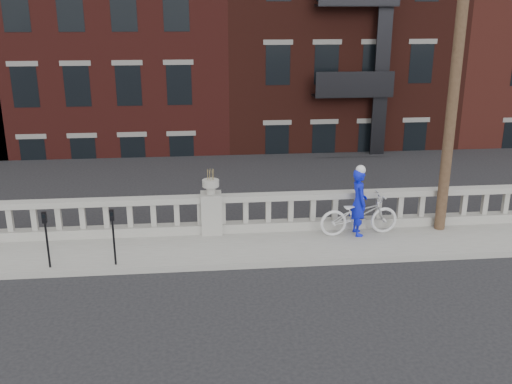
{
  "coord_description": "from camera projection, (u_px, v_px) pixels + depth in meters",
  "views": [
    {
      "loc": [
        -0.26,
        -10.35,
        5.88
      ],
      "look_at": [
        1.12,
        3.2,
        1.49
      ],
      "focal_mm": 40.0,
      "sensor_mm": 36.0,
      "label": 1
    }
  ],
  "objects": [
    {
      "name": "balustrade",
      "position": [
        211.0,
        215.0,
        15.17
      ],
      "size": [
        28.0,
        0.34,
        1.03
      ],
      "color": "gray",
      "rests_on": "sidewalk"
    },
    {
      "name": "bicycle",
      "position": [
        359.0,
        214.0,
        15.03
      ],
      "size": [
        2.15,
        0.88,
        1.11
      ],
      "primitive_type": "imported",
      "rotation": [
        0.0,
        0.0,
        1.64
      ],
      "color": "silver",
      "rests_on": "sidewalk"
    },
    {
      "name": "parking_meter_c",
      "position": [
        113.0,
        231.0,
        13.13
      ],
      "size": [
        0.1,
        0.09,
        1.36
      ],
      "color": "black",
      "rests_on": "sidewalk"
    },
    {
      "name": "sidewalk",
      "position": [
        213.0,
        249.0,
        14.44
      ],
      "size": [
        32.0,
        2.2,
        0.15
      ],
      "primitive_type": "cube",
      "color": "gray",
      "rests_on": "ground"
    },
    {
      "name": "ground",
      "position": [
        217.0,
        311.0,
        11.62
      ],
      "size": [
        120.0,
        120.0,
        0.0
      ],
      "primitive_type": "plane",
      "color": "black",
      "rests_on": "ground"
    },
    {
      "name": "lower_level",
      "position": [
        212.0,
        68.0,
        32.69
      ],
      "size": [
        80.0,
        44.0,
        20.8
      ],
      "color": "#605E59",
      "rests_on": "ground"
    },
    {
      "name": "utility_pole",
      "position": [
        460.0,
        36.0,
        14.02
      ],
      "size": [
        1.6,
        0.28,
        10.0
      ],
      "color": "#422D1E",
      "rests_on": "sidewalk"
    },
    {
      "name": "planter_pedestal",
      "position": [
        211.0,
        208.0,
        15.11
      ],
      "size": [
        0.55,
        0.55,
        1.76
      ],
      "color": "gray",
      "rests_on": "sidewalk"
    },
    {
      "name": "parking_meter_b",
      "position": [
        46.0,
        233.0,
        12.99
      ],
      "size": [
        0.1,
        0.09,
        1.36
      ],
      "color": "black",
      "rests_on": "sidewalk"
    },
    {
      "name": "cyclist",
      "position": [
        359.0,
        202.0,
        14.93
      ],
      "size": [
        0.45,
        0.67,
        1.79
      ],
      "primitive_type": "imported",
      "rotation": [
        0.0,
        0.0,
        1.6
      ],
      "color": "#0D18CA",
      "rests_on": "sidewalk"
    }
  ]
}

